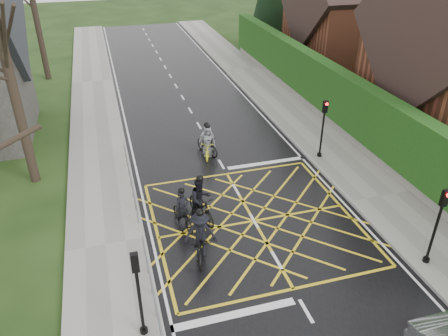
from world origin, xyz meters
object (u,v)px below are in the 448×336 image
cyclist_back (201,203)px  cyclist_front (207,142)px  cyclist_lead (208,145)px  cyclist_mid (201,239)px  cyclist_rear (183,214)px

cyclist_back → cyclist_front: cyclist_back is taller
cyclist_back → cyclist_lead: bearing=57.4°
cyclist_mid → cyclist_lead: bearing=87.9°
cyclist_front → cyclist_lead: bearing=-112.2°
cyclist_rear → cyclist_mid: (0.27, -2.00, 0.18)m
cyclist_lead → cyclist_back: bearing=-87.8°
cyclist_back → cyclist_mid: 2.28m
cyclist_rear → cyclist_back: size_ratio=0.88×
cyclist_lead → cyclist_mid: bearing=-86.6°
cyclist_rear → cyclist_front: (2.47, 5.83, 0.09)m
cyclist_rear → cyclist_back: 0.86m
cyclist_back → cyclist_lead: (1.67, 5.34, -0.17)m
cyclist_rear → cyclist_mid: 2.03m
cyclist_mid → cyclist_front: 8.13m
cyclist_back → cyclist_rear: bearing=180.0°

